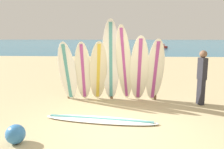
% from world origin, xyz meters
% --- Properties ---
extents(ground_plane, '(120.00, 120.00, 0.00)m').
position_xyz_m(ground_plane, '(0.00, 0.00, 0.00)').
color(ground_plane, tan).
extents(ocean_water, '(120.00, 80.00, 0.01)m').
position_xyz_m(ocean_water, '(0.00, 58.00, 0.00)').
color(ocean_water, '#196B93').
rests_on(ocean_water, ground).
extents(surfboard_rack, '(3.03, 0.09, 1.02)m').
position_xyz_m(surfboard_rack, '(-0.27, 2.61, 0.67)').
color(surfboard_rack, brown).
rests_on(surfboard_rack, ground).
extents(surfboard_leaning_far_left, '(0.67, 0.70, 1.95)m').
position_xyz_m(surfboard_leaning_far_left, '(-1.67, 2.25, 0.98)').
color(surfboard_leaning_far_left, white).
rests_on(surfboard_leaning_far_left, ground).
extents(surfboard_leaning_left, '(0.56, 0.75, 1.96)m').
position_xyz_m(surfboard_leaning_left, '(-1.17, 2.28, 0.98)').
color(surfboard_leaning_left, silver).
rests_on(surfboard_leaning_left, ground).
extents(surfboard_leaning_center_left, '(0.72, 0.93, 1.97)m').
position_xyz_m(surfboard_leaning_center_left, '(-0.68, 2.28, 0.99)').
color(surfboard_leaning_center_left, beige).
rests_on(surfboard_leaning_center_left, ground).
extents(surfboard_leaning_center, '(0.59, 0.67, 2.63)m').
position_xyz_m(surfboard_leaning_center, '(-0.28, 2.31, 1.32)').
color(surfboard_leaning_center, white).
rests_on(surfboard_leaning_center, ground).
extents(surfboard_leaning_center_right, '(0.68, 1.16, 2.46)m').
position_xyz_m(surfboard_leaning_center_right, '(0.15, 2.19, 1.23)').
color(surfboard_leaning_center_right, silver).
rests_on(surfboard_leaning_center_right, ground).
extents(surfboard_leaning_right, '(0.58, 0.96, 2.14)m').
position_xyz_m(surfboard_leaning_right, '(0.62, 2.16, 1.07)').
color(surfboard_leaning_right, white).
rests_on(surfboard_leaning_right, ground).
extents(surfboard_leaning_far_right, '(0.65, 0.73, 2.05)m').
position_xyz_m(surfboard_leaning_far_right, '(1.12, 2.31, 1.02)').
color(surfboard_leaning_far_right, white).
rests_on(surfboard_leaning_far_right, ground).
extents(surfboard_lying_on_sand, '(2.94, 0.91, 0.08)m').
position_xyz_m(surfboard_lying_on_sand, '(-0.44, 0.55, 0.04)').
color(surfboard_lying_on_sand, white).
rests_on(surfboard_lying_on_sand, ground).
extents(beachgoer_standing, '(0.25, 0.31, 1.68)m').
position_xyz_m(beachgoer_standing, '(2.53, 2.12, 0.93)').
color(beachgoer_standing, '#26262D').
rests_on(beachgoer_standing, ground).
extents(small_boat_offshore, '(1.34, 2.91, 0.71)m').
position_xyz_m(small_boat_offshore, '(6.42, 33.70, 0.26)').
color(small_boat_offshore, '#B22D28').
rests_on(small_boat_offshore, ocean_water).
extents(beach_ball, '(0.39, 0.39, 0.39)m').
position_xyz_m(beach_ball, '(-2.00, -0.74, 0.19)').
color(beach_ball, '#3372B2').
rests_on(beach_ball, ground).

